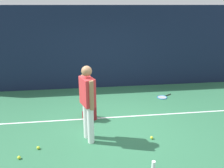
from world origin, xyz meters
TOP-DOWN VIEW (x-y plane):
  - ground_plane at (0.00, 0.00)m, footprint 12.00×12.00m
  - back_fence at (0.00, 3.00)m, footprint 10.00×0.10m
  - court_line at (0.00, 0.55)m, footprint 9.00×0.05m
  - tennis_player at (-0.62, -0.44)m, footprint 0.35×0.50m
  - tennis_racket at (1.83, 1.72)m, footprint 0.61×0.48m
  - backpack at (-0.57, 0.53)m, footprint 0.37×0.37m
  - tennis_ball_near_player at (0.77, -0.60)m, footprint 0.07×0.07m
  - tennis_ball_by_fence at (-2.01, -0.95)m, footprint 0.07×0.07m
  - tennis_ball_mid_court at (-1.69, -0.66)m, footprint 0.07×0.07m
  - water_bottle at (0.48, -1.66)m, footprint 0.07×0.07m

SIDE VIEW (x-z plane):
  - ground_plane at x=0.00m, z-range 0.00..0.00m
  - court_line at x=0.00m, z-range 0.00..0.00m
  - tennis_racket at x=1.83m, z-range 0.00..0.03m
  - tennis_ball_near_player at x=0.77m, z-range 0.00..0.07m
  - tennis_ball_by_fence at x=-2.01m, z-range 0.00..0.07m
  - tennis_ball_mid_court at x=-1.69m, z-range 0.00..0.07m
  - water_bottle at x=0.48m, z-range 0.00..0.24m
  - backpack at x=-0.57m, z-range -0.01..0.43m
  - tennis_player at x=-0.62m, z-range 0.12..1.82m
  - back_fence at x=0.00m, z-range 0.00..2.85m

